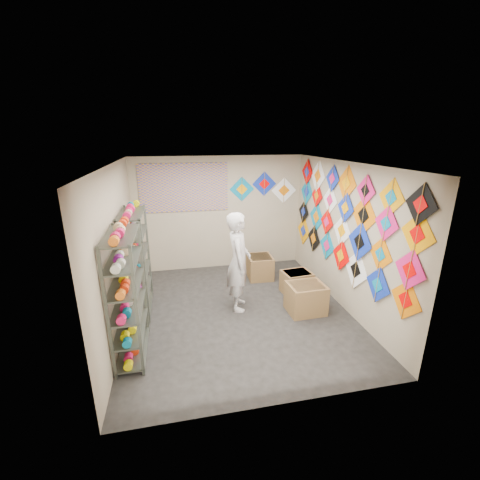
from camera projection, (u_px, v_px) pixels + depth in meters
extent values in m
plane|color=black|center=(238.00, 311.00, 6.00)|extent=(4.50, 4.50, 0.00)
plane|color=tan|center=(219.00, 214.00, 7.67)|extent=(4.00, 0.00, 4.00)
plane|color=tan|center=(279.00, 307.00, 3.49)|extent=(4.00, 0.00, 4.00)
plane|color=tan|center=(117.00, 251.00, 5.19)|extent=(0.00, 4.50, 4.50)
plane|color=tan|center=(343.00, 236.00, 5.97)|extent=(0.00, 4.50, 4.50)
plane|color=gray|center=(238.00, 163.00, 5.16)|extent=(4.50, 4.50, 0.00)
cube|color=#4C5147|center=(128.00, 296.00, 4.57)|extent=(0.40, 1.10, 1.90)
cube|color=#4C5147|center=(136.00, 263.00, 5.78)|extent=(0.40, 1.10, 1.90)
cylinder|color=#E6165A|center=(122.00, 307.00, 4.09)|extent=(0.12, 0.10, 0.12)
cylinder|color=orange|center=(124.00, 300.00, 4.27)|extent=(0.12, 0.10, 0.12)
cylinder|color=yellow|center=(126.00, 293.00, 4.45)|extent=(0.12, 0.10, 0.12)
cylinder|color=silver|center=(128.00, 287.00, 4.63)|extent=(0.12, 0.10, 0.12)
cylinder|color=red|center=(129.00, 281.00, 4.80)|extent=(0.12, 0.10, 0.12)
cylinder|color=purple|center=(131.00, 276.00, 4.98)|extent=(0.12, 0.10, 0.12)
cylinder|color=#DDB27E|center=(133.00, 268.00, 5.30)|extent=(0.12, 0.10, 0.12)
cylinder|color=#086D8F|center=(134.00, 264.00, 5.48)|extent=(0.12, 0.10, 0.12)
cylinder|color=#E6165A|center=(135.00, 260.00, 5.66)|extent=(0.12, 0.10, 0.12)
cylinder|color=orange|center=(136.00, 256.00, 5.84)|extent=(0.12, 0.10, 0.12)
cylinder|color=yellow|center=(137.00, 252.00, 6.01)|extent=(0.12, 0.10, 0.12)
cylinder|color=silver|center=(138.00, 249.00, 6.19)|extent=(0.12, 0.10, 0.12)
cube|color=orange|center=(406.00, 300.00, 4.40)|extent=(0.03, 0.61, 0.61)
cube|color=#122FB4|center=(378.00, 285.00, 4.97)|extent=(0.02, 0.60, 0.60)
cube|color=white|center=(356.00, 270.00, 5.59)|extent=(0.04, 0.72, 0.72)
cube|color=#F40000|center=(341.00, 256.00, 6.04)|extent=(0.03, 0.60, 0.60)
cube|color=#047BAB|center=(327.00, 245.00, 6.60)|extent=(0.04, 0.61, 0.61)
cube|color=black|center=(314.00, 238.00, 7.18)|extent=(0.02, 0.61, 0.61)
cube|color=#FFA000|center=(304.00, 231.00, 7.77)|extent=(0.01, 0.70, 0.70)
cube|color=#E51670|center=(410.00, 270.00, 4.26)|extent=(0.03, 0.59, 0.59)
cube|color=orange|center=(381.00, 254.00, 4.88)|extent=(0.02, 0.56, 0.56)
cube|color=#122FB4|center=(360.00, 242.00, 5.39)|extent=(0.02, 0.70, 0.70)
cube|color=white|center=(342.00, 230.00, 5.98)|extent=(0.03, 0.62, 0.62)
cube|color=#F40000|center=(327.00, 222.00, 6.51)|extent=(0.02, 0.52, 0.52)
cube|color=#047BAB|center=(316.00, 217.00, 7.01)|extent=(0.01, 0.67, 0.67)
cube|color=black|center=(303.00, 212.00, 7.65)|extent=(0.03, 0.56, 0.56)
cube|color=#FFA000|center=(418.00, 234.00, 4.11)|extent=(0.02, 0.62, 0.62)
cube|color=#E51670|center=(386.00, 223.00, 4.68)|extent=(0.03, 0.55, 0.55)
cube|color=orange|center=(364.00, 215.00, 5.25)|extent=(0.02, 0.71, 0.71)
cube|color=#122FB4|center=(345.00, 208.00, 5.76)|extent=(0.03, 0.56, 0.56)
cube|color=white|center=(330.00, 200.00, 6.35)|extent=(0.01, 0.59, 0.59)
cube|color=#F40000|center=(317.00, 196.00, 6.88)|extent=(0.03, 0.50, 0.50)
cube|color=#047BAB|center=(307.00, 192.00, 7.43)|extent=(0.04, 0.64, 0.64)
cube|color=black|center=(421.00, 204.00, 4.00)|extent=(0.03, 0.56, 0.56)
cube|color=#FFA000|center=(391.00, 197.00, 4.56)|extent=(0.03, 0.57, 0.57)
cube|color=#E51670|center=(366.00, 190.00, 5.13)|extent=(0.01, 0.51, 0.51)
cube|color=orange|center=(347.00, 183.00, 5.71)|extent=(0.04, 0.65, 0.65)
cube|color=#122FB4|center=(332.00, 178.00, 6.16)|extent=(0.03, 0.53, 0.53)
cube|color=white|center=(318.00, 176.00, 6.81)|extent=(0.04, 0.68, 0.68)
cube|color=#F40000|center=(307.00, 172.00, 7.30)|extent=(0.01, 0.58, 0.58)
cube|color=#047BAB|center=(242.00, 189.00, 7.59)|extent=(0.59, 0.02, 0.59)
cube|color=#122FB4|center=(264.00, 184.00, 7.67)|extent=(0.59, 0.02, 0.59)
cube|color=white|center=(284.00, 190.00, 7.82)|extent=(0.63, 0.02, 0.63)
cube|color=#50489D|center=(184.00, 188.00, 7.30)|extent=(2.00, 0.01, 1.10)
imported|color=silver|center=(238.00, 262.00, 5.87)|extent=(0.83, 0.67, 1.86)
cube|color=olive|center=(306.00, 298.00, 5.91)|extent=(0.67, 0.57, 0.55)
cube|color=olive|center=(296.00, 283.00, 6.63)|extent=(0.62, 0.53, 0.47)
cube|color=olive|center=(260.00, 267.00, 7.36)|extent=(0.57, 0.62, 0.52)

